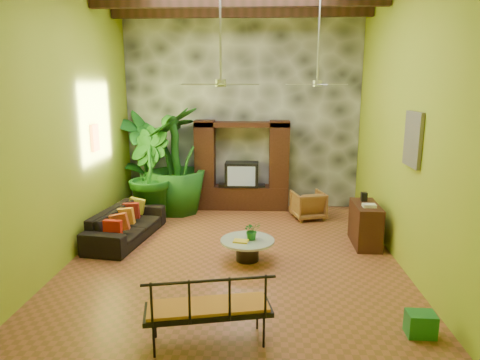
# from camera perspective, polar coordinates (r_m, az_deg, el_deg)

# --- Properties ---
(ground) EXTENTS (7.00, 7.00, 0.00)m
(ground) POSITION_cam_1_polar(r_m,az_deg,el_deg) (8.31, -0.71, -9.85)
(ground) COLOR brown
(ground) RESTS_ON ground
(back_wall) EXTENTS (6.00, 0.02, 5.00)m
(back_wall) POSITION_cam_1_polar(r_m,az_deg,el_deg) (11.20, 0.34, 9.12)
(back_wall) COLOR #9AB729
(back_wall) RESTS_ON ground
(left_wall) EXTENTS (0.02, 7.00, 5.00)m
(left_wall) POSITION_cam_1_polar(r_m,az_deg,el_deg) (8.45, -21.69, 7.14)
(left_wall) COLOR #9AB729
(left_wall) RESTS_ON ground
(right_wall) EXTENTS (0.02, 7.00, 5.00)m
(right_wall) POSITION_cam_1_polar(r_m,az_deg,el_deg) (8.11, 21.08, 7.00)
(right_wall) COLOR #9AB729
(right_wall) RESTS_ON ground
(stone_accent_wall) EXTENTS (5.98, 0.10, 4.98)m
(stone_accent_wall) POSITION_cam_1_polar(r_m,az_deg,el_deg) (11.14, 0.33, 9.11)
(stone_accent_wall) COLOR #35373D
(stone_accent_wall) RESTS_ON ground
(entertainment_center) EXTENTS (2.40, 0.55, 2.30)m
(entertainment_center) POSITION_cam_1_polar(r_m,az_deg,el_deg) (11.04, 0.25, 1.04)
(entertainment_center) COLOR black
(entertainment_center) RESTS_ON ground
(ceiling_fan_front) EXTENTS (1.28, 1.28, 1.86)m
(ceiling_fan_front) POSITION_cam_1_polar(r_m,az_deg,el_deg) (7.31, -2.59, 14.38)
(ceiling_fan_front) COLOR #B6B6BB
(ceiling_fan_front) RESTS_ON ceiling
(ceiling_fan_back) EXTENTS (1.28, 1.28, 1.86)m
(ceiling_fan_back) POSITION_cam_1_polar(r_m,az_deg,el_deg) (8.95, 10.30, 13.85)
(ceiling_fan_back) COLOR #B6B6BB
(ceiling_fan_back) RESTS_ON ceiling
(wall_art_mask) EXTENTS (0.06, 0.32, 0.55)m
(wall_art_mask) POSITION_cam_1_polar(r_m,az_deg,el_deg) (9.39, -18.79, 5.35)
(wall_art_mask) COLOR #BC7C16
(wall_art_mask) RESTS_ON left_wall
(wall_art_painting) EXTENTS (0.06, 0.70, 0.90)m
(wall_art_painting) POSITION_cam_1_polar(r_m,az_deg,el_deg) (7.55, 22.07, 5.04)
(wall_art_painting) COLOR #276791
(wall_art_painting) RESTS_ON right_wall
(sofa) EXTENTS (1.21, 2.36, 0.66)m
(sofa) POSITION_cam_1_polar(r_m,az_deg,el_deg) (9.28, -14.93, -5.71)
(sofa) COLOR black
(sofa) RESTS_ON ground
(wicker_armchair) EXTENTS (0.88, 0.90, 0.67)m
(wicker_armchair) POSITION_cam_1_polar(r_m,az_deg,el_deg) (10.48, 9.07, -3.30)
(wicker_armchair) COLOR olive
(wicker_armchair) RESTS_ON ground
(tall_plant_a) EXTENTS (1.64, 1.61, 2.60)m
(tall_plant_a) POSITION_cam_1_polar(r_m,az_deg,el_deg) (11.39, -12.74, 2.81)
(tall_plant_a) COLOR #1B6821
(tall_plant_a) RESTS_ON ground
(tall_plant_b) EXTENTS (1.47, 1.55, 2.21)m
(tall_plant_b) POSITION_cam_1_polar(r_m,az_deg,el_deg) (10.45, -12.17, 0.88)
(tall_plant_b) COLOR #185817
(tall_plant_b) RESTS_ON ground
(tall_plant_c) EXTENTS (1.83, 1.83, 2.66)m
(tall_plant_c) POSITION_cam_1_polar(r_m,az_deg,el_deg) (10.75, -8.52, 2.55)
(tall_plant_c) COLOR #1B5817
(tall_plant_c) RESTS_ON ground
(coffee_table) EXTENTS (0.99, 0.99, 0.40)m
(coffee_table) POSITION_cam_1_polar(r_m,az_deg,el_deg) (7.96, 1.00, -8.92)
(coffee_table) COLOR black
(coffee_table) RESTS_ON ground
(centerpiece_plant) EXTENTS (0.38, 0.36, 0.34)m
(centerpiece_plant) POSITION_cam_1_polar(r_m,az_deg,el_deg) (7.87, 1.62, -6.73)
(centerpiece_plant) COLOR #1C6B24
(centerpiece_plant) RESTS_ON coffee_table
(yellow_tray) EXTENTS (0.29, 0.23, 0.03)m
(yellow_tray) POSITION_cam_1_polar(r_m,az_deg,el_deg) (7.79, 0.11, -8.15)
(yellow_tray) COLOR #CFCD16
(yellow_tray) RESTS_ON coffee_table
(iron_bench) EXTENTS (1.63, 0.87, 0.57)m
(iron_bench) POSITION_cam_1_polar(r_m,az_deg,el_deg) (5.43, -4.39, -16.46)
(iron_bench) COLOR black
(iron_bench) RESTS_ON ground
(side_console) EXTENTS (0.50, 1.07, 0.85)m
(side_console) POSITION_cam_1_polar(r_m,az_deg,el_deg) (9.01, 16.36, -5.71)
(side_console) COLOR #351811
(side_console) RESTS_ON ground
(green_bin) EXTENTS (0.36, 0.27, 0.31)m
(green_bin) POSITION_cam_1_polar(r_m,az_deg,el_deg) (6.26, 22.94, -17.27)
(green_bin) COLOR #1C6927
(green_bin) RESTS_ON ground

